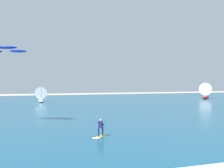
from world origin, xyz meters
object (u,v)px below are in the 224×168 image
(sailboat_near_shore, at_px, (41,94))
(kitesurfer, at_px, (100,131))
(sailboat_far_left, at_px, (206,90))
(kite, at_px, (6,50))

(sailboat_near_shore, bearing_deg, kitesurfer, -86.36)
(kitesurfer, xyz_separation_m, sailboat_near_shore, (-2.90, 45.50, 1.38))
(sailboat_far_left, bearing_deg, kitesurfer, -136.19)
(kitesurfer, height_order, sailboat_near_shore, sailboat_near_shore)
(sailboat_far_left, height_order, sailboat_near_shore, sailboat_far_left)
(sailboat_far_left, xyz_separation_m, sailboat_near_shore, (-48.89, 1.39, -0.51))
(sailboat_far_left, relative_size, sailboat_near_shore, 1.26)
(kitesurfer, relative_size, sailboat_far_left, 0.33)
(kitesurfer, distance_m, kite, 15.74)
(kitesurfer, distance_m, sailboat_far_left, 63.76)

